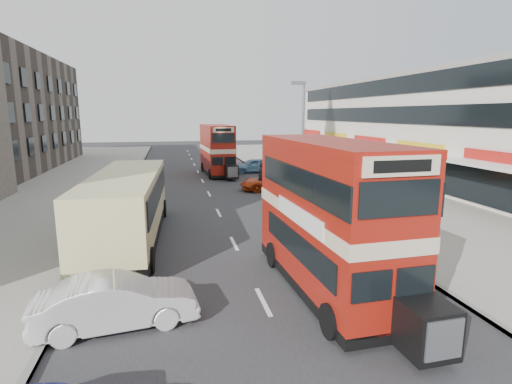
{
  "coord_description": "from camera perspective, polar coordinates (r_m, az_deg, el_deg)",
  "views": [
    {
      "loc": [
        -2.72,
        -9.64,
        5.91
      ],
      "look_at": [
        0.68,
        6.29,
        2.73
      ],
      "focal_mm": 28.29,
      "sensor_mm": 36.0,
      "label": 1
    }
  ],
  "objects": [
    {
      "name": "ground",
      "position": [
        11.63,
        3.4,
        -19.52
      ],
      "size": [
        160.0,
        160.0,
        0.0
      ],
      "primitive_type": "plane",
      "color": "#28282B",
      "rests_on": "ground"
    },
    {
      "name": "road_surface",
      "position": [
        30.34,
        -6.66,
        -0.26
      ],
      "size": [
        12.0,
        90.0,
        0.01
      ],
      "primitive_type": "cube",
      "color": "#28282B",
      "rests_on": "ground"
    },
    {
      "name": "pavement_right",
      "position": [
        33.6,
        14.16,
        0.7
      ],
      "size": [
        12.0,
        90.0,
        0.15
      ],
      "primitive_type": "cube",
      "color": "gray",
      "rests_on": "ground"
    },
    {
      "name": "pavement_left",
      "position": [
        31.6,
        -28.87,
        -1.0
      ],
      "size": [
        12.0,
        90.0,
        0.15
      ],
      "primitive_type": "cube",
      "color": "gray",
      "rests_on": "ground"
    },
    {
      "name": "kerb_left",
      "position": [
        30.39,
        -18.18,
        -0.59
      ],
      "size": [
        0.2,
        90.0,
        0.16
      ],
      "primitive_type": "cube",
      "color": "gray",
      "rests_on": "ground"
    },
    {
      "name": "kerb_right",
      "position": [
        31.47,
        4.46,
        0.31
      ],
      "size": [
        0.2,
        90.0,
        0.16
      ],
      "primitive_type": "cube",
      "color": "gray",
      "rests_on": "ground"
    },
    {
      "name": "commercial_row",
      "position": [
        38.94,
        23.84,
        8.32
      ],
      "size": [
        9.9,
        46.2,
        9.3
      ],
      "color": "beige",
      "rests_on": "ground"
    },
    {
      "name": "street_lamp",
      "position": [
        29.16,
        6.53,
        8.75
      ],
      "size": [
        1.0,
        0.2,
        8.12
      ],
      "color": "slate",
      "rests_on": "ground"
    },
    {
      "name": "bus_main",
      "position": [
        13.52,
        10.32,
        -3.4
      ],
      "size": [
        2.78,
        8.93,
        4.9
      ],
      "rotation": [
        0.0,
        0.0,
        3.18
      ],
      "color": "black",
      "rests_on": "ground"
    },
    {
      "name": "bus_second",
      "position": [
        39.73,
        -5.54,
        5.99
      ],
      "size": [
        2.74,
        8.51,
        4.66
      ],
      "rotation": [
        0.0,
        0.0,
        3.2
      ],
      "color": "black",
      "rests_on": "ground"
    },
    {
      "name": "coach",
      "position": [
        19.71,
        -17.77,
        -1.68
      ],
      "size": [
        3.36,
        11.31,
        2.97
      ],
      "rotation": [
        0.0,
        0.0,
        -0.04
      ],
      "color": "black",
      "rests_on": "ground"
    },
    {
      "name": "car_left_front",
      "position": [
        12.31,
        -19.1,
        -14.49
      ],
      "size": [
        4.59,
        2.12,
        1.46
      ],
      "primitive_type": "imported",
      "rotation": [
        0.0,
        0.0,
        1.71
      ],
      "color": "silver",
      "rests_on": "ground"
    },
    {
      "name": "car_right_a",
      "position": [
        26.64,
        6.01,
        -0.53
      ],
      "size": [
        4.19,
        1.89,
        1.19
      ],
      "primitive_type": "imported",
      "rotation": [
        0.0,
        0.0,
        -1.62
      ],
      "color": "maroon",
      "rests_on": "ground"
    },
    {
      "name": "car_right_b",
      "position": [
        31.57,
        2.03,
        1.44
      ],
      "size": [
        4.79,
        2.36,
        1.31
      ],
      "primitive_type": "imported",
      "rotation": [
        0.0,
        0.0,
        -1.53
      ],
      "color": "#C93E14",
      "rests_on": "ground"
    },
    {
      "name": "car_right_c",
      "position": [
        40.94,
        -0.39,
        3.76
      ],
      "size": [
        4.36,
        1.91,
        1.46
      ],
      "primitive_type": "imported",
      "rotation": [
        0.0,
        0.0,
        -1.53
      ],
      "color": "#598EB3",
      "rests_on": "ground"
    },
    {
      "name": "pedestrian_near",
      "position": [
        24.88,
        13.68,
        -0.63
      ],
      "size": [
        0.74,
        0.61,
        1.73
      ],
      "primitive_type": "imported",
      "rotation": [
        0.0,
        0.0,
        3.45
      ],
      "color": "gray",
      "rests_on": "pavement_right"
    },
    {
      "name": "pedestrian_far",
      "position": [
        41.86,
        2.73,
        4.21
      ],
      "size": [
        1.0,
        0.8,
        1.59
      ],
      "primitive_type": "imported",
      "rotation": [
        0.0,
        0.0,
        0.52
      ],
      "color": "gray",
      "rests_on": "pavement_right"
    },
    {
      "name": "cyclist",
      "position": [
        30.83,
        0.87,
        1.41
      ],
      "size": [
        0.79,
        1.81,
        2.21
      ],
      "rotation": [
        0.0,
        0.0,
        0.1
      ],
      "color": "gray",
      "rests_on": "ground"
    }
  ]
}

